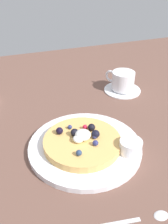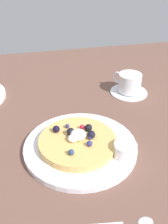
% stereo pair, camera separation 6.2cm
% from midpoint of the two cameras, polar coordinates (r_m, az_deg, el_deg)
% --- Properties ---
extents(ground_plane, '(1.54, 1.24, 0.03)m').
position_cam_midpoint_polar(ground_plane, '(0.70, -1.98, -5.44)').
color(ground_plane, brown).
extents(pancake_plate, '(0.27, 0.27, 0.01)m').
position_cam_midpoint_polar(pancake_plate, '(0.64, 2.04, -7.66)').
color(pancake_plate, white).
rests_on(pancake_plate, ground_plane).
extents(pancake_with_berries, '(0.19, 0.19, 0.04)m').
position_cam_midpoint_polar(pancake_with_berries, '(0.62, 1.45, -6.46)').
color(pancake_with_berries, tan).
rests_on(pancake_with_berries, pancake_plate).
extents(syrup_ramekin, '(0.05, 0.05, 0.03)m').
position_cam_midpoint_polar(syrup_ramekin, '(0.60, 11.90, -8.12)').
color(syrup_ramekin, white).
rests_on(syrup_ramekin, pancake_plate).
extents(coffee_saucer, '(0.12, 0.12, 0.01)m').
position_cam_midpoint_polar(coffee_saucer, '(0.89, 11.74, 4.31)').
color(coffee_saucer, white).
rests_on(coffee_saucer, ground_plane).
extents(coffee_cup, '(0.08, 0.09, 0.06)m').
position_cam_midpoint_polar(coffee_cup, '(0.87, 11.89, 6.35)').
color(coffee_cup, white).
rests_on(coffee_cup, coffee_saucer).
extents(teaspoon, '(0.14, 0.03, 0.01)m').
position_cam_midpoint_polar(teaspoon, '(0.52, 13.79, -22.54)').
color(teaspoon, silver).
rests_on(teaspoon, ground_plane).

